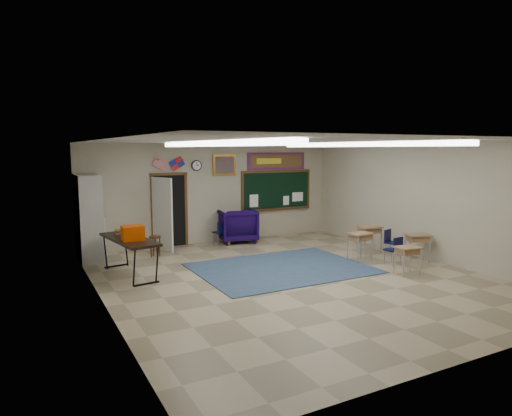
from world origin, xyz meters
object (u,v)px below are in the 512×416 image
student_desk_front_left (360,245)px  wooden_stool (155,246)px  wingback_armchair (237,225)px  student_desk_front_right (369,238)px  folding_table (130,255)px

student_desk_front_left → wooden_stool: 5.33m
wingback_armchair → student_desk_front_right: wingback_armchair is taller
student_desk_front_left → folding_table: (-5.49, 1.36, 0.07)m
wingback_armchair → student_desk_front_right: bearing=140.2°
wingback_armchair → folding_table: bearing=40.8°
wingback_armchair → wooden_stool: wingback_armchair is taller
wingback_armchair → student_desk_front_left: bearing=125.5°
student_desk_front_left → wooden_stool: (-4.50, 2.86, -0.12)m
student_desk_front_left → student_desk_front_right: size_ratio=0.98×
student_desk_front_left → student_desk_front_right: student_desk_front_right is taller
wooden_stool → wingback_armchair: bearing=15.6°
folding_table → wooden_stool: 1.80m
student_desk_front_right → wooden_stool: (-5.34, 2.26, -0.13)m
wingback_armchair → folding_table: size_ratio=0.52×
student_desk_front_right → student_desk_front_left: bearing=-138.1°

